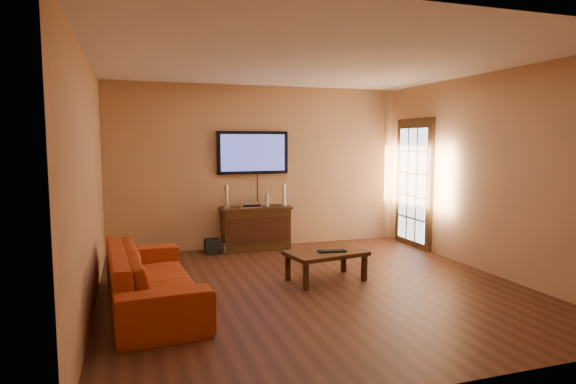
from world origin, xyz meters
name	(u,v)px	position (x,y,z in m)	size (l,w,h in m)	color
ground_plane	(314,288)	(0.00, 0.00, 0.00)	(5.00, 5.00, 0.00)	#391C0F
room_walls	(298,148)	(0.00, 0.62, 1.69)	(5.00, 5.00, 5.00)	tan
french_door	(414,185)	(2.46, 1.70, 1.05)	(0.07, 1.02, 2.22)	#311C0B
media_console	(256,228)	(-0.15, 2.27, 0.36)	(1.15, 0.44, 0.71)	#311C0B
television	(253,153)	(-0.15, 2.45, 1.59)	(1.20, 0.08, 0.71)	black
coffee_table	(326,255)	(0.26, 0.25, 0.33)	(1.07, 0.74, 0.38)	#311C0B
sofa	(152,267)	(-1.90, -0.06, 0.43)	(2.22, 0.65, 0.87)	#A33712
speaker_left	(226,197)	(-0.63, 2.29, 0.88)	(0.10, 0.10, 0.37)	silver
speaker_right	(284,196)	(0.34, 2.27, 0.87)	(0.10, 0.10, 0.36)	silver
av_receiver	(251,205)	(-0.23, 2.25, 0.75)	(0.34, 0.24, 0.08)	silver
game_console	(267,200)	(0.05, 2.31, 0.81)	(0.04, 0.15, 0.21)	white
subwoofer	(212,246)	(-0.89, 2.21, 0.12)	(0.23, 0.23, 0.23)	black
bottle	(224,250)	(-0.73, 2.01, 0.09)	(0.07, 0.07, 0.20)	white
keyboard	(332,251)	(0.32, 0.20, 0.39)	(0.37, 0.18, 0.02)	black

